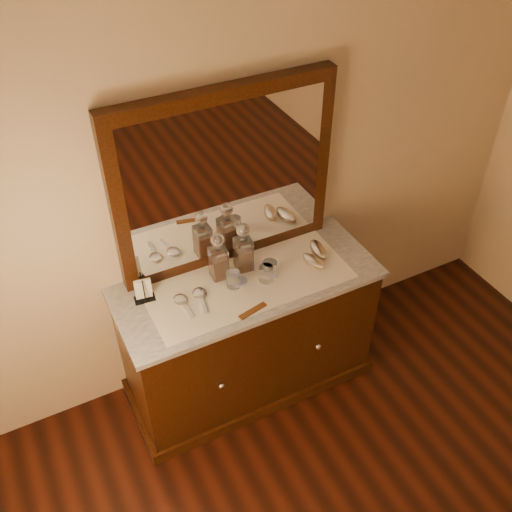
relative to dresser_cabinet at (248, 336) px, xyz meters
name	(u,v)px	position (x,y,z in m)	size (l,w,h in m)	color
dresser_cabinet	(248,336)	(0.00, 0.00, 0.00)	(1.40, 0.55, 0.82)	black
dresser_plinth	(249,375)	(0.00, 0.00, -0.37)	(1.46, 0.59, 0.08)	black
knob_left	(221,386)	(-0.30, -0.28, 0.04)	(0.04, 0.04, 0.04)	silver
knob_right	(318,346)	(0.30, -0.28, 0.04)	(0.04, 0.04, 0.04)	silver
marble_top	(248,283)	(0.00, 0.00, 0.42)	(1.44, 0.59, 0.03)	silver
mirror_frame	(225,180)	(0.00, 0.25, 0.94)	(1.20, 0.08, 1.00)	black
mirror_glass	(228,183)	(0.00, 0.21, 0.94)	(1.06, 0.01, 0.86)	white
lace_runner	(249,283)	(0.00, -0.02, 0.44)	(1.10, 0.45, 0.00)	beige
pin_dish	(240,281)	(-0.04, 0.00, 0.45)	(0.08, 0.08, 0.01)	white
comb	(253,311)	(-0.08, -0.22, 0.45)	(0.16, 0.03, 0.01)	brown
napkin_rack	(143,290)	(-0.54, 0.11, 0.50)	(0.11, 0.08, 0.16)	black
decanter_left	(219,260)	(-0.12, 0.10, 0.55)	(0.09, 0.09, 0.29)	#934315
decanter_right	(243,251)	(0.03, 0.10, 0.56)	(0.10, 0.10, 0.30)	#934315
brush_near	(314,262)	(0.38, -0.05, 0.47)	(0.11, 0.17, 0.04)	#907358
brush_far	(318,250)	(0.46, 0.02, 0.47)	(0.10, 0.18, 0.05)	#907358
hand_mirror_outer	(182,302)	(-0.38, 0.00, 0.45)	(0.08, 0.19, 0.02)	silver
hand_mirror_inner	(200,295)	(-0.27, 0.00, 0.45)	(0.09, 0.20, 0.02)	silver
tumblers	(257,274)	(0.04, -0.02, 0.49)	(0.29, 0.12, 0.09)	white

